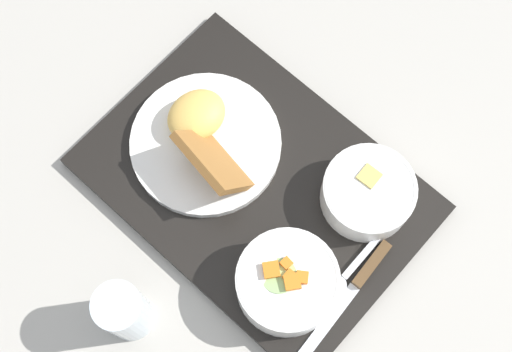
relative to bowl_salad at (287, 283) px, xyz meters
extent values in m
plane|color=#ADA89E|center=(0.13, -0.07, -0.05)|extent=(4.00, 4.00, 0.00)
cube|color=black|center=(0.13, -0.07, -0.04)|extent=(0.47, 0.35, 0.02)
cylinder|color=white|center=(0.00, 0.00, 0.00)|extent=(0.13, 0.13, 0.06)
torus|color=white|center=(0.00, 0.00, 0.02)|extent=(0.13, 0.13, 0.01)
cylinder|color=#9EC67A|center=(0.00, -0.01, 0.02)|extent=(0.05, 0.05, 0.01)
cylinder|color=#9EC67A|center=(-0.02, 0.00, 0.02)|extent=(0.06, 0.06, 0.01)
cylinder|color=#9EC67A|center=(0.01, 0.01, 0.02)|extent=(0.05, 0.05, 0.01)
cylinder|color=#9EC67A|center=(-0.01, 0.01, 0.02)|extent=(0.04, 0.04, 0.01)
cube|color=orange|center=(-0.01, -0.01, 0.03)|extent=(0.02, 0.02, 0.02)
cube|color=orange|center=(0.01, -0.01, 0.03)|extent=(0.01, 0.01, 0.01)
cube|color=orange|center=(0.02, 0.01, 0.03)|extent=(0.03, 0.03, 0.02)
cube|color=orange|center=(0.00, 0.00, 0.03)|extent=(0.02, 0.02, 0.01)
cube|color=orange|center=(-0.01, 0.00, 0.03)|extent=(0.03, 0.03, 0.02)
cylinder|color=white|center=(0.01, -0.16, -0.01)|extent=(0.12, 0.12, 0.05)
torus|color=white|center=(0.01, -0.16, 0.01)|extent=(0.12, 0.12, 0.01)
cylinder|color=#B29342|center=(0.01, -0.16, 0.00)|extent=(0.11, 0.11, 0.03)
cube|color=#D1B75B|center=(0.02, -0.17, 0.01)|extent=(0.03, 0.03, 0.02)
cylinder|color=white|center=(0.22, -0.06, -0.03)|extent=(0.21, 0.21, 0.01)
ellipsoid|color=#EAB756|center=(0.25, -0.07, 0.00)|extent=(0.08, 0.09, 0.04)
cube|color=#93602D|center=(0.18, -0.04, 0.01)|extent=(0.11, 0.07, 0.09)
cube|color=silver|center=(-0.07, 0.00, -0.03)|extent=(0.03, 0.13, 0.00)
cube|color=#51381E|center=(-0.06, -0.10, -0.03)|extent=(0.02, 0.07, 0.01)
ellipsoid|color=silver|center=(-0.05, -0.04, -0.03)|extent=(0.04, 0.06, 0.01)
cube|color=silver|center=(-0.04, -0.12, -0.03)|extent=(0.02, 0.11, 0.01)
cylinder|color=silver|center=(0.11, 0.17, 0.01)|extent=(0.06, 0.06, 0.12)
cylinder|color=silver|center=(0.11, 0.17, -0.01)|extent=(0.05, 0.05, 0.07)
camera|label=1|loc=(-0.08, 0.13, 0.89)|focal=50.00mm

